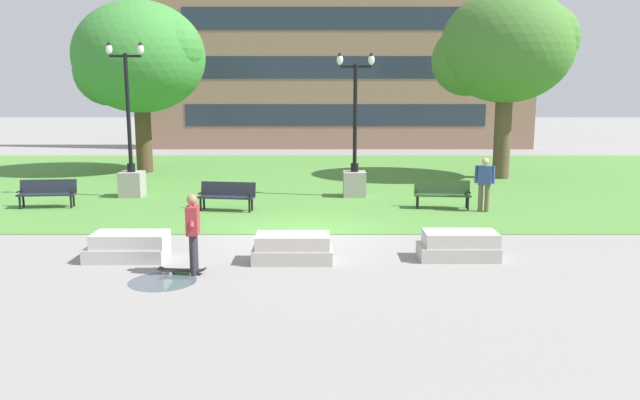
# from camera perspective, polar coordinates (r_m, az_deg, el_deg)

# --- Properties ---
(ground_plane) EXTENTS (140.00, 140.00, 0.00)m
(ground_plane) POSITION_cam_1_polar(r_m,az_deg,el_deg) (16.75, -1.61, -3.20)
(ground_plane) COLOR gray
(grass_lawn) EXTENTS (40.00, 20.00, 0.02)m
(grass_lawn) POSITION_cam_1_polar(r_m,az_deg,el_deg) (26.58, -1.04, 1.79)
(grass_lawn) COLOR #4C8438
(grass_lawn) RESTS_ON ground
(concrete_block_center) EXTENTS (1.82, 0.90, 0.64)m
(concrete_block_center) POSITION_cam_1_polar(r_m,az_deg,el_deg) (14.91, -17.19, -4.12)
(concrete_block_center) COLOR #BCB7B2
(concrete_block_center) RESTS_ON ground
(concrete_block_left) EXTENTS (1.80, 0.90, 0.64)m
(concrete_block_left) POSITION_cam_1_polar(r_m,az_deg,el_deg) (14.12, -2.60, -4.46)
(concrete_block_left) COLOR #B2ADA3
(concrete_block_left) RESTS_ON ground
(concrete_block_right) EXTENTS (1.80, 0.90, 0.64)m
(concrete_block_right) POSITION_cam_1_polar(r_m,az_deg,el_deg) (14.71, 12.50, -4.10)
(concrete_block_right) COLOR #B2ADA3
(concrete_block_right) RESTS_ON ground
(person_skateboarder) EXTENTS (0.26, 0.60, 1.71)m
(person_skateboarder) POSITION_cam_1_polar(r_m,az_deg,el_deg) (13.30, -11.62, -2.64)
(person_skateboarder) COLOR #28282D
(person_skateboarder) RESTS_ON ground
(skateboard) EXTENTS (1.03, 0.29, 0.14)m
(skateboard) POSITION_cam_1_polar(r_m,az_deg,el_deg) (13.56, -12.58, -6.29)
(skateboard) COLOR black
(skateboard) RESTS_ON ground
(puddle) EXTENTS (1.38, 1.38, 0.01)m
(puddle) POSITION_cam_1_polar(r_m,az_deg,el_deg) (13.17, -14.28, -7.23)
(puddle) COLOR #47515B
(puddle) RESTS_ON ground
(park_bench_near_left) EXTENTS (1.86, 0.79, 0.90)m
(park_bench_near_left) POSITION_cam_1_polar(r_m,az_deg,el_deg) (20.13, -8.57, 0.51)
(park_bench_near_left) COLOR #1E232D
(park_bench_near_left) RESTS_ON grass_lawn
(park_bench_near_right) EXTENTS (1.85, 0.72, 0.90)m
(park_bench_near_right) POSITION_cam_1_polar(r_m,az_deg,el_deg) (22.31, -23.74, 0.70)
(park_bench_near_right) COLOR #1E232D
(park_bench_near_right) RESTS_ON grass_lawn
(park_bench_far_left) EXTENTS (1.84, 0.70, 0.90)m
(park_bench_far_left) POSITION_cam_1_polar(r_m,az_deg,el_deg) (20.68, 11.03, 0.69)
(park_bench_far_left) COLOR #284723
(park_bench_far_left) RESTS_ON grass_lawn
(lamp_post_right) EXTENTS (1.32, 0.80, 5.11)m
(lamp_post_right) POSITION_cam_1_polar(r_m,az_deg,el_deg) (22.50, 3.10, 2.94)
(lamp_post_right) COLOR gray
(lamp_post_right) RESTS_ON grass_lawn
(lamp_post_center) EXTENTS (1.32, 0.80, 5.47)m
(lamp_post_center) POSITION_cam_1_polar(r_m,az_deg,el_deg) (23.43, -16.97, 2.96)
(lamp_post_center) COLOR gray
(lamp_post_center) RESTS_ON grass_lawn
(tree_near_left) EXTENTS (6.22, 5.92, 7.79)m
(tree_near_left) POSITION_cam_1_polar(r_m,az_deg,el_deg) (30.20, -16.37, 12.28)
(tree_near_left) COLOR #4C3823
(tree_near_left) RESTS_ON grass_lawn
(tree_far_left) EXTENTS (5.85, 5.57, 7.98)m
(tree_far_left) POSITION_cam_1_polar(r_m,az_deg,el_deg) (28.20, 16.48, 13.15)
(tree_far_left) COLOR brown
(tree_far_left) RESTS_ON grass_lawn
(person_bystander_near_lawn) EXTENTS (0.63, 0.35, 1.71)m
(person_bystander_near_lawn) POSITION_cam_1_polar(r_m,az_deg,el_deg) (20.32, 14.72, 1.65)
(person_bystander_near_lawn) COLOR brown
(person_bystander_near_lawn) RESTS_ON grass_lawn
(building_facade_distant) EXTENTS (25.71, 1.03, 13.79)m
(building_facade_distant) POSITION_cam_1_polar(r_m,az_deg,el_deg) (40.92, 1.33, 14.36)
(building_facade_distant) COLOR #8E6B56
(building_facade_distant) RESTS_ON ground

